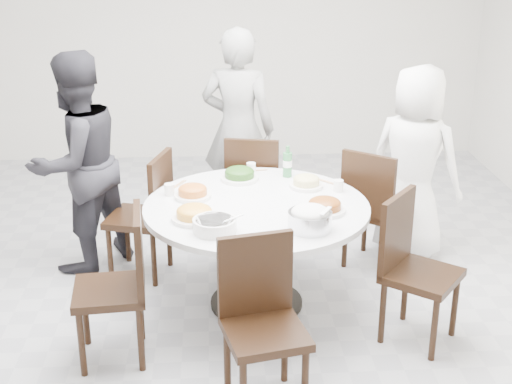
{
  "coord_description": "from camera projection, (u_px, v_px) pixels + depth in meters",
  "views": [
    {
      "loc": [
        0.05,
        -4.69,
        2.53
      ],
      "look_at": [
        0.33,
        -0.28,
        0.82
      ],
      "focal_mm": 50.0,
      "sensor_mm": 36.0,
      "label": 1
    }
  ],
  "objects": [
    {
      "name": "chair_n",
      "position": [
        255.0,
        189.0,
        5.75
      ],
      "size": [
        0.5,
        0.5,
        0.95
      ],
      "primitive_type": "cube",
      "rotation": [
        0.0,
        0.0,
        2.93
      ],
      "color": "black",
      "rests_on": "floor"
    },
    {
      "name": "chair_ne",
      "position": [
        377.0,
        207.0,
        5.39
      ],
      "size": [
        0.59,
        0.59,
        0.95
      ],
      "primitive_type": "cube",
      "rotation": [
        0.0,
        0.0,
        2.48
      ],
      "color": "black",
      "rests_on": "floor"
    },
    {
      "name": "floor",
      "position": [
        209.0,
        283.0,
        5.27
      ],
      "size": [
        6.0,
        6.0,
        0.01
      ],
      "primitive_type": "cube",
      "color": "#A4A4A9",
      "rests_on": "ground"
    },
    {
      "name": "dish_tofu",
      "position": [
        194.0,
        215.0,
        4.46
      ],
      "size": [
        0.29,
        0.29,
        0.07
      ],
      "primitive_type": "cylinder",
      "color": "white",
      "rests_on": "dining_table"
    },
    {
      "name": "wall_back",
      "position": [
        205.0,
        31.0,
        7.56
      ],
      "size": [
        6.0,
        0.01,
        2.8
      ],
      "primitive_type": "cube",
      "color": "silver",
      "rests_on": "ground"
    },
    {
      "name": "chair_se",
      "position": [
        422.0,
        272.0,
        4.41
      ],
      "size": [
        0.59,
        0.59,
        0.95
      ],
      "primitive_type": "cube",
      "rotation": [
        0.0,
        0.0,
        7.18
      ],
      "color": "black",
      "rests_on": "floor"
    },
    {
      "name": "dining_table",
      "position": [
        256.0,
        256.0,
        4.85
      ],
      "size": [
        1.5,
        1.5,
        0.75
      ],
      "primitive_type": "cylinder",
      "color": "white",
      "rests_on": "floor"
    },
    {
      "name": "chair_nw",
      "position": [
        138.0,
        215.0,
        5.25
      ],
      "size": [
        0.52,
        0.52,
        0.95
      ],
      "primitive_type": "cube",
      "rotation": [
        0.0,
        0.0,
        4.43
      ],
      "color": "black",
      "rests_on": "floor"
    },
    {
      "name": "diner_left",
      "position": [
        77.0,
        163.0,
        5.26
      ],
      "size": [
        1.01,
        1.02,
        1.66
      ],
      "primitive_type": "imported",
      "rotation": [
        0.0,
        0.0,
        3.97
      ],
      "color": "black",
      "rests_on": "floor"
    },
    {
      "name": "tea_cups",
      "position": [
        252.0,
        169.0,
        5.26
      ],
      "size": [
        0.07,
        0.07,
        0.08
      ],
      "primitive_type": "cylinder",
      "color": "white",
      "rests_on": "dining_table"
    },
    {
      "name": "chair_sw",
      "position": [
        109.0,
        288.0,
        4.22
      ],
      "size": [
        0.46,
        0.46,
        0.95
      ],
      "primitive_type": "cube",
      "rotation": [
        0.0,
        0.0,
        4.8
      ],
      "color": "black",
      "rests_on": "floor"
    },
    {
      "name": "chopsticks",
      "position": [
        248.0,
        170.0,
        5.33
      ],
      "size": [
        0.24,
        0.04,
        0.01
      ],
      "primitive_type": null,
      "color": "tan",
      "rests_on": "dining_table"
    },
    {
      "name": "diner_right",
      "position": [
        415.0,
        162.0,
        5.49
      ],
      "size": [
        0.88,
        0.84,
        1.52
      ],
      "primitive_type": "imported",
      "rotation": [
        0.0,
        0.0,
        2.48
      ],
      "color": "white",
      "rests_on": "floor"
    },
    {
      "name": "dish_greens",
      "position": [
        240.0,
        175.0,
        5.14
      ],
      "size": [
        0.27,
        0.27,
        0.07
      ],
      "primitive_type": "cylinder",
      "color": "white",
      "rests_on": "dining_table"
    },
    {
      "name": "soup_bowl",
      "position": [
        215.0,
        225.0,
        4.29
      ],
      "size": [
        0.27,
        0.27,
        0.08
      ],
      "primitive_type": "cylinder",
      "color": "white",
      "rests_on": "dining_table"
    },
    {
      "name": "dish_orange",
      "position": [
        193.0,
        193.0,
        4.82
      ],
      "size": [
        0.25,
        0.25,
        0.07
      ],
      "primitive_type": "cylinder",
      "color": "white",
      "rests_on": "dining_table"
    },
    {
      "name": "beverage_bottle",
      "position": [
        287.0,
        161.0,
        5.18
      ],
      "size": [
        0.07,
        0.07,
        0.23
      ],
      "primitive_type": "cylinder",
      "color": "#2E753E",
      "rests_on": "dining_table"
    },
    {
      "name": "dish_redbrown",
      "position": [
        325.0,
        207.0,
        4.58
      ],
      "size": [
        0.27,
        0.27,
        0.07
      ],
      "primitive_type": "cylinder",
      "color": "white",
      "rests_on": "dining_table"
    },
    {
      "name": "rice_bowl",
      "position": [
        310.0,
        221.0,
        4.32
      ],
      "size": [
        0.27,
        0.27,
        0.12
      ],
      "primitive_type": "cylinder",
      "color": "silver",
      "rests_on": "dining_table"
    },
    {
      "name": "chair_s",
      "position": [
        265.0,
        329.0,
        3.79
      ],
      "size": [
        0.5,
        0.5,
        0.95
      ],
      "primitive_type": "cube",
      "rotation": [
        0.0,
        0.0,
        6.5
      ],
      "color": "black",
      "rests_on": "floor"
    },
    {
      "name": "wall_front",
      "position": [
        198.0,
        353.0,
        1.97
      ],
      "size": [
        6.0,
        0.01,
        2.8
      ],
      "primitive_type": "cube",
      "color": "silver",
      "rests_on": "ground"
    },
    {
      "name": "diner_middle",
      "position": [
        238.0,
        129.0,
        6.02
      ],
      "size": [
        0.71,
        0.56,
        1.71
      ],
      "primitive_type": "imported",
      "rotation": [
        0.0,
        0.0,
        2.87
      ],
      "color": "black",
      "rests_on": "floor"
    },
    {
      "name": "dish_pale",
      "position": [
        306.0,
        183.0,
        5.0
      ],
      "size": [
        0.24,
        0.24,
        0.06
      ],
      "primitive_type": "cylinder",
      "color": "white",
      "rests_on": "dining_table"
    }
  ]
}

